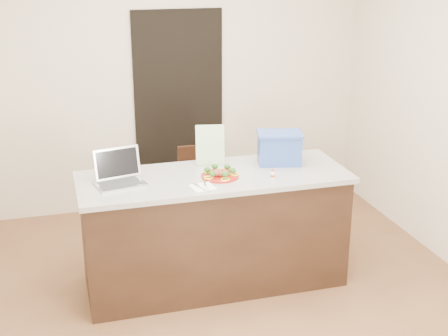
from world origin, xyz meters
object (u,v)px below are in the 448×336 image
object	(u,v)px
plate	(220,176)
napkin	(203,187)
island	(214,230)
chair	(201,186)
laptop	(119,174)
blue_box	(279,148)
yogurt_bottle	(273,175)

from	to	relation	value
plate	napkin	bearing A→B (deg)	-135.76
island	chair	bearing A→B (deg)	82.78
island	chair	xyz separation A→B (m)	(0.11, 0.89, 0.02)
laptop	blue_box	xyz separation A→B (m)	(1.29, 0.09, 0.06)
napkin	yogurt_bottle	size ratio (longest dim) A/B	2.36
laptop	chair	xyz separation A→B (m)	(0.83, 0.85, -0.50)
chair	blue_box	bearing A→B (deg)	-56.67
napkin	blue_box	bearing A→B (deg)	26.64
yogurt_bottle	laptop	xyz separation A→B (m)	(-1.12, 0.23, 0.04)
napkin	chair	distance (m)	1.24
island	napkin	bearing A→B (deg)	-122.26
napkin	blue_box	xyz separation A→B (m)	(0.72, 0.36, 0.12)
plate	island	bearing A→B (deg)	116.28
napkin	blue_box	world-z (taller)	blue_box
island	plate	bearing A→B (deg)	-63.72
plate	napkin	world-z (taller)	plate
laptop	blue_box	world-z (taller)	blue_box
yogurt_bottle	blue_box	world-z (taller)	blue_box
laptop	chair	bearing A→B (deg)	33.64
napkin	laptop	xyz separation A→B (m)	(-0.56, 0.27, 0.06)
plate	chair	size ratio (longest dim) A/B	0.33
yogurt_bottle	chair	bearing A→B (deg)	104.91
blue_box	laptop	bearing A→B (deg)	-162.27
laptop	chair	world-z (taller)	laptop
island	laptop	size ratio (longest dim) A/B	5.33
island	laptop	world-z (taller)	laptop
island	plate	world-z (taller)	plate
island	blue_box	bearing A→B (deg)	12.53
island	laptop	xyz separation A→B (m)	(-0.71, 0.04, 0.52)
laptop	napkin	bearing A→B (deg)	-38.19
plate	yogurt_bottle	distance (m)	0.40
laptop	blue_box	bearing A→B (deg)	-8.39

